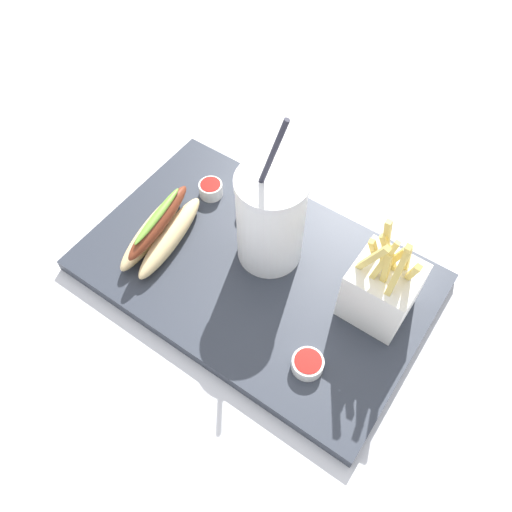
# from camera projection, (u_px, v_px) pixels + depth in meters

# --- Properties ---
(ground_plane) EXTENTS (2.40, 2.40, 0.02)m
(ground_plane) POSITION_uv_depth(u_px,v_px,m) (256.00, 279.00, 0.75)
(ground_plane) COLOR silver
(food_tray) EXTENTS (0.47, 0.30, 0.02)m
(food_tray) POSITION_uv_depth(u_px,v_px,m) (256.00, 272.00, 0.73)
(food_tray) COLOR #2D333D
(food_tray) RESTS_ON ground_plane
(soda_cup) EXTENTS (0.09, 0.09, 0.24)m
(soda_cup) POSITION_uv_depth(u_px,v_px,m) (268.00, 217.00, 0.68)
(soda_cup) COLOR white
(soda_cup) RESTS_ON food_tray
(fries_basket) EXTENTS (0.08, 0.08, 0.16)m
(fries_basket) POSITION_uv_depth(u_px,v_px,m) (382.00, 289.00, 0.65)
(fries_basket) COLOR white
(fries_basket) RESTS_ON food_tray
(hot_dog_1) EXTENTS (0.08, 0.16, 0.06)m
(hot_dog_1) POSITION_uv_depth(u_px,v_px,m) (161.00, 230.00, 0.73)
(hot_dog_1) COLOR #E5C689
(hot_dog_1) RESTS_ON food_tray
(ketchup_cup_1) EXTENTS (0.04, 0.04, 0.02)m
(ketchup_cup_1) POSITION_uv_depth(u_px,v_px,m) (250.00, 209.00, 0.77)
(ketchup_cup_1) COLOR white
(ketchup_cup_1) RESTS_ON food_tray
(ketchup_cup_2) EXTENTS (0.04, 0.04, 0.02)m
(ketchup_cup_2) POSITION_uv_depth(u_px,v_px,m) (308.00, 364.00, 0.63)
(ketchup_cup_2) COLOR white
(ketchup_cup_2) RESTS_ON food_tray
(ketchup_cup_3) EXTENTS (0.04, 0.04, 0.02)m
(ketchup_cup_3) POSITION_uv_depth(u_px,v_px,m) (211.00, 189.00, 0.79)
(ketchup_cup_3) COLOR white
(ketchup_cup_3) RESTS_ON food_tray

